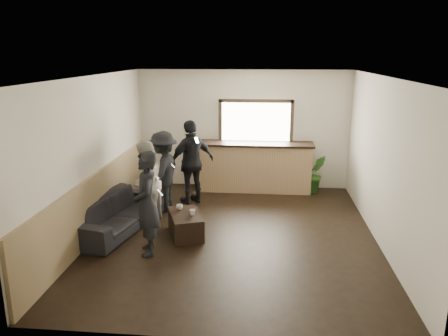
# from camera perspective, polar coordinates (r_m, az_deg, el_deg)

# --- Properties ---
(ground) EXTENTS (5.00, 6.00, 0.01)m
(ground) POSITION_cam_1_polar(r_m,az_deg,el_deg) (7.98, 1.27, -8.65)
(ground) COLOR black
(room_shell) EXTENTS (5.01, 6.01, 2.80)m
(room_shell) POSITION_cam_1_polar(r_m,az_deg,el_deg) (7.60, -4.22, 1.78)
(room_shell) COLOR silver
(room_shell) RESTS_ON ground
(bar_counter) EXTENTS (2.70, 0.68, 2.13)m
(bar_counter) POSITION_cam_1_polar(r_m,az_deg,el_deg) (10.31, 4.04, 0.57)
(bar_counter) COLOR tan
(bar_counter) RESTS_ON ground
(sofa) EXTENTS (1.31, 2.32, 0.64)m
(sofa) POSITION_cam_1_polar(r_m,az_deg,el_deg) (8.30, -13.76, -5.76)
(sofa) COLOR black
(sofa) RESTS_ON ground
(coffee_table) EXTENTS (0.79, 1.03, 0.41)m
(coffee_table) POSITION_cam_1_polar(r_m,az_deg,el_deg) (7.90, -5.04, -7.35)
(coffee_table) COLOR black
(coffee_table) RESTS_ON ground
(cup_a) EXTENTS (0.16, 0.16, 0.09)m
(cup_a) POSITION_cam_1_polar(r_m,az_deg,el_deg) (8.02, -5.82, -5.11)
(cup_a) COLOR silver
(cup_a) RESTS_ON coffee_table
(cup_b) EXTENTS (0.14, 0.14, 0.10)m
(cup_b) POSITION_cam_1_polar(r_m,az_deg,el_deg) (7.75, -4.16, -5.79)
(cup_b) COLOR silver
(cup_b) RESTS_ON coffee_table
(potted_plant) EXTENTS (0.58, 0.52, 0.89)m
(potted_plant) POSITION_cam_1_polar(r_m,az_deg,el_deg) (10.38, 11.80, -0.73)
(potted_plant) COLOR #2D6623
(potted_plant) RESTS_ON ground
(person_a) EXTENTS (0.58, 0.71, 1.70)m
(person_a) POSITION_cam_1_polar(r_m,az_deg,el_deg) (7.09, -10.07, -4.58)
(person_a) COLOR black
(person_a) RESTS_ON ground
(person_b) EXTENTS (0.68, 0.83, 1.59)m
(person_b) POSITION_cam_1_polar(r_m,az_deg,el_deg) (8.37, -10.19, -1.95)
(person_b) COLOR #B5ADA3
(person_b) RESTS_ON ground
(person_c) EXTENTS (0.77, 1.15, 1.66)m
(person_c) POSITION_cam_1_polar(r_m,az_deg,el_deg) (8.98, -7.91, -0.47)
(person_c) COLOR black
(person_c) RESTS_ON ground
(person_d) EXTENTS (1.10, 1.02, 1.81)m
(person_d) POSITION_cam_1_polar(r_m,az_deg,el_deg) (9.36, -4.22, 0.76)
(person_d) COLOR black
(person_d) RESTS_ON ground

